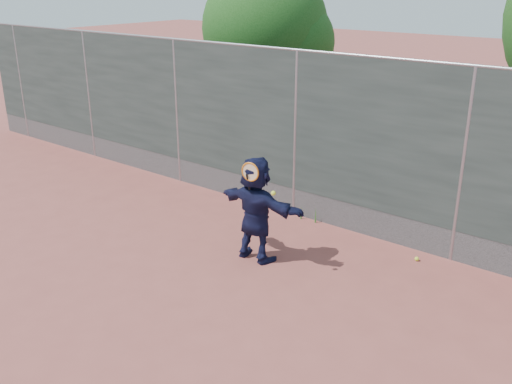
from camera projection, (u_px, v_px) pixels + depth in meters
The scene contains 7 objects.
ground at pixel (153, 288), 8.12m from camera, with size 80.00×80.00×0.00m, color #9E4C42.
player at pixel (256, 209), 8.70m from camera, with size 1.55×0.49×1.67m, color #15183A.
ball_ground at pixel (417, 259), 8.89m from camera, with size 0.07×0.07×0.07m, color #DCF336.
fence at pixel (296, 131), 10.13m from camera, with size 20.00×0.06×3.03m.
swing_action at pixel (252, 175), 8.28m from camera, with size 0.66×0.20×0.51m.
tree_left at pixel (271, 32), 13.55m from camera, with size 3.15×3.00×4.53m.
weed_clump at pixel (303, 212), 10.39m from camera, with size 0.68×0.07×0.30m.
Camera 1 is at (5.57, -4.67, 4.14)m, focal length 40.00 mm.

